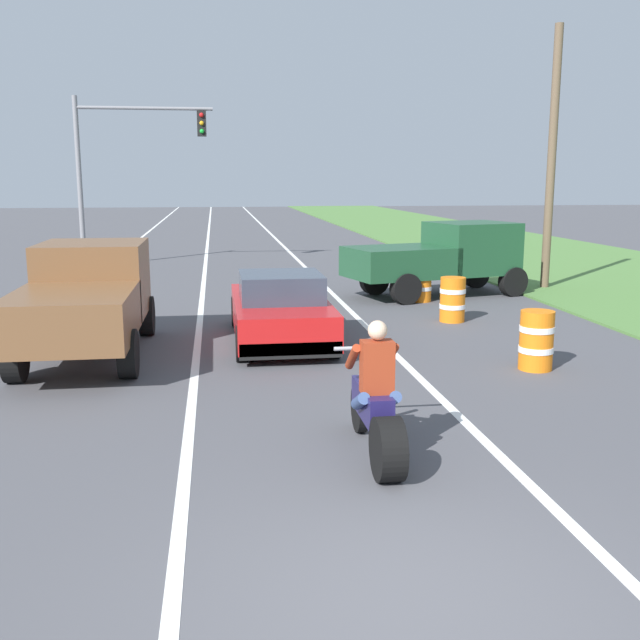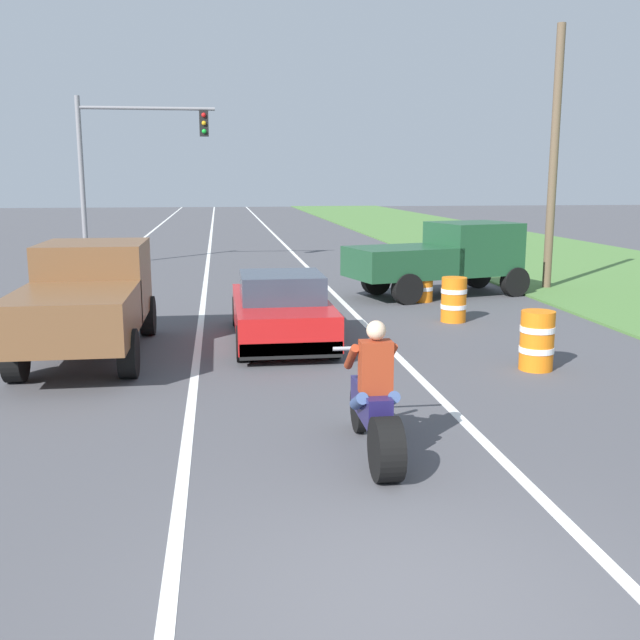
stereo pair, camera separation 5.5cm
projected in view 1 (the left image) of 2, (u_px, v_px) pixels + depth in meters
The scene contains 14 objects.
ground_plane at pixel (413, 606), 5.51m from camera, with size 160.00×160.00×0.00m, color #4C4C51.
lane_stripe_left_solid at pixel (94, 276), 24.20m from camera, with size 0.14×120.00×0.01m, color white.
lane_stripe_right_solid at pixel (310, 272), 25.20m from camera, with size 0.14×120.00×0.01m, color white.
lane_stripe_centre_dashed at pixel (204, 274), 24.70m from camera, with size 0.14×120.00×0.01m, color white.
grass_verge_right at pixel (586, 266), 26.60m from camera, with size 10.00×120.00×0.06m, color #517F3D.
motorcycle_with_rider at pixel (376, 409), 8.29m from camera, with size 0.70×2.21×1.62m.
sports_car_red at pixel (280, 310), 14.37m from camera, with size 1.84×4.30×1.37m.
pickup_truck_left_lane_brown at pixel (86, 296), 13.06m from camera, with size 2.02×4.80×1.98m.
pickup_truck_right_shoulder_dark_green at pixel (442, 255), 19.96m from camera, with size 5.14×3.14×1.98m.
traffic_light_mast_near at pixel (121, 154), 25.96m from camera, with size 4.83×0.34×6.00m.
utility_pole_roadside at pixel (552, 160), 20.67m from camera, with size 0.24×0.24×7.33m, color brown.
construction_barrel_nearest at pixel (536, 340), 12.26m from camera, with size 0.58×0.58×1.00m.
construction_barrel_mid at pixel (453, 299), 16.40m from camera, with size 0.58×0.58×1.00m.
construction_barrel_far at pixel (421, 282), 19.10m from camera, with size 0.58×0.58×1.00m.
Camera 1 is at (-1.40, -4.85, 3.16)m, focal length 41.15 mm.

